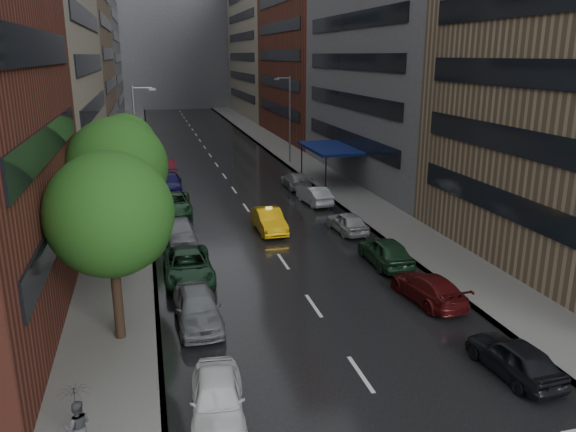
# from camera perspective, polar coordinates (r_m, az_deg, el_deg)

# --- Properties ---
(road) EXTENTS (14.00, 140.00, 0.01)m
(road) POSITION_cam_1_polar(r_m,az_deg,el_deg) (64.33, -7.71, 5.84)
(road) COLOR black
(road) RESTS_ON ground
(sidewalk_left) EXTENTS (4.00, 140.00, 0.15)m
(sidewalk_left) POSITION_cam_1_polar(r_m,az_deg,el_deg) (63.96, -15.78, 5.38)
(sidewalk_left) COLOR gray
(sidewalk_left) RESTS_ON ground
(sidewalk_right) EXTENTS (4.00, 140.00, 0.15)m
(sidewalk_right) POSITION_cam_1_polar(r_m,az_deg,el_deg) (65.91, 0.12, 6.29)
(sidewalk_right) COLOR gray
(sidewalk_right) RESTS_ON ground
(buildings_left) EXTENTS (8.00, 108.00, 38.00)m
(buildings_left) POSITION_cam_1_polar(r_m,az_deg,el_deg) (72.33, -21.66, 18.75)
(buildings_left) COLOR maroon
(buildings_left) RESTS_ON ground
(buildings_right) EXTENTS (8.05, 109.10, 36.00)m
(buildings_right) POSITION_cam_1_polar(r_m,az_deg,el_deg) (73.14, 3.57, 18.99)
(buildings_right) COLOR #937A5B
(buildings_right) RESTS_ON ground
(building_far) EXTENTS (40.00, 14.00, 32.00)m
(building_far) POSITION_cam_1_polar(r_m,az_deg,el_deg) (131.22, -11.65, 17.82)
(building_far) COLOR slate
(building_far) RESTS_ON ground
(tree_near) EXTENTS (4.92, 4.92, 7.84)m
(tree_near) POSITION_cam_1_polar(r_m,az_deg,el_deg) (22.60, -17.64, 0.13)
(tree_near) COLOR #382619
(tree_near) RESTS_ON ground
(tree_mid) EXTENTS (5.18, 5.18, 8.26)m
(tree_mid) POSITION_cam_1_polar(r_m,az_deg,el_deg) (30.49, -16.93, 4.75)
(tree_mid) COLOR #382619
(tree_mid) RESTS_ON ground
(tree_far) EXTENTS (4.55, 4.55, 7.26)m
(tree_far) POSITION_cam_1_polar(r_m,az_deg,el_deg) (42.46, -16.25, 6.89)
(tree_far) COLOR #382619
(tree_far) RESTS_ON ground
(taxi) EXTENTS (1.68, 4.61, 1.51)m
(taxi) POSITION_cam_1_polar(r_m,az_deg,el_deg) (37.03, -1.95, -0.44)
(taxi) COLOR #FFB40D
(taxi) RESTS_ON ground
(parked_cars_left) EXTENTS (2.52, 42.97, 1.60)m
(parked_cars_left) POSITION_cam_1_polar(r_m,az_deg,el_deg) (36.78, -11.03, -0.85)
(parked_cars_left) COLOR white
(parked_cars_left) RESTS_ON ground
(parked_cars_right) EXTENTS (2.35, 35.37, 1.57)m
(parked_cars_right) POSITION_cam_1_polar(r_m,az_deg,el_deg) (35.03, 7.32, -1.61)
(parked_cars_right) COLOR black
(parked_cars_right) RESTS_ON ground
(ped_black_umbrella) EXTENTS (0.96, 0.98, 2.09)m
(ped_black_umbrella) POSITION_cam_1_polar(r_m,az_deg,el_deg) (18.06, -20.70, -18.26)
(ped_black_umbrella) COLOR #424347
(ped_black_umbrella) RESTS_ON sidewalk_left
(street_lamp_left) EXTENTS (1.74, 0.22, 9.00)m
(street_lamp_left) POSITION_cam_1_polar(r_m,az_deg,el_deg) (43.42, -15.04, 7.07)
(street_lamp_left) COLOR gray
(street_lamp_left) RESTS_ON sidewalk_left
(street_lamp_right) EXTENTS (1.74, 0.22, 9.00)m
(street_lamp_right) POSITION_cam_1_polar(r_m,az_deg,el_deg) (60.13, 0.11, 9.98)
(street_lamp_right) COLOR gray
(street_lamp_right) RESTS_ON sidewalk_right
(awning) EXTENTS (4.00, 8.00, 3.12)m
(awning) POSITION_cam_1_polar(r_m,az_deg,el_deg) (51.20, 4.28, 6.88)
(awning) COLOR navy
(awning) RESTS_ON sidewalk_right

